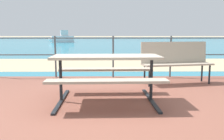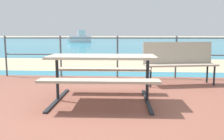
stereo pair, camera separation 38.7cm
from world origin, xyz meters
The scene contains 8 objects.
ground_plane centered at (0.00, 0.00, 0.00)m, with size 240.00×240.00×0.00m, color tan.
patio_paving centered at (0.00, 0.00, 0.03)m, with size 6.40×5.20×0.06m, color brown.
sea_water centered at (0.00, 40.00, 0.01)m, with size 90.00×90.00×0.01m, color teal.
beach_strip centered at (0.00, 5.71, 0.01)m, with size 54.00×3.94×0.01m, color tan.
picnic_table centered at (-0.15, 0.19, 0.64)m, with size 1.77×1.47×0.76m.
park_bench centered at (1.40, 1.68, 0.61)m, with size 1.63×0.72×0.94m.
railing_fence centered at (0.00, 2.48, 0.73)m, with size 5.94×0.04×1.06m.
boat_mid centered at (-6.52, 29.93, 0.58)m, with size 3.58×1.88×1.66m.
Camera 2 is at (0.29, -3.78, 1.17)m, focal length 39.42 mm.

